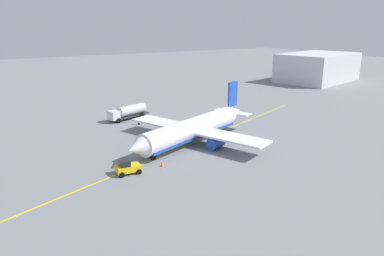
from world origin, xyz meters
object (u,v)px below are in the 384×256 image
Objects in this scene: fuel_tanker at (128,112)px; pushback_tug at (127,167)px; airplane at (194,129)px; refueling_worker at (139,121)px; safety_cone_nose at (162,165)px.

fuel_tanker reaches higher than pushback_tug.
fuel_tanker is (3.68, -23.01, -1.01)m from airplane.
airplane is at bearing 101.97° from refueling_worker.
airplane reaches higher than pushback_tug.
fuel_tanker is 32.67m from pushback_tug.
refueling_worker reaches higher than safety_cone_nose.
pushback_tug reaches higher than refueling_worker.
fuel_tanker is at bearing -80.91° from airplane.
refueling_worker is (-12.36, -24.34, -0.19)m from pushback_tug.
refueling_worker is 25.39m from safety_cone_nose.
airplane is 23.32m from fuel_tanker.
pushback_tug is at bearing -1.36° from safety_cone_nose.
safety_cone_nose is (6.74, 24.48, -0.50)m from refueling_worker.
safety_cone_nose is (10.36, 7.38, -2.42)m from airplane.
refueling_worker is at bearing -78.03° from airplane.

